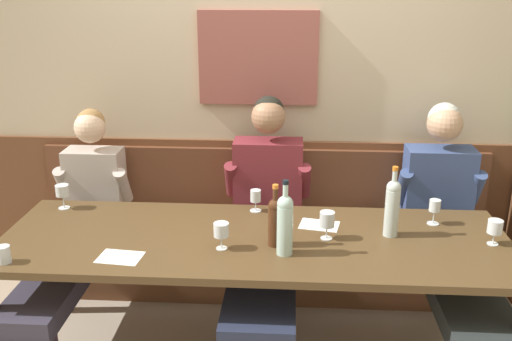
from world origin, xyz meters
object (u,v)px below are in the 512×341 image
at_px(wine_glass_center_front, 62,191).
at_px(wine_glass_center_rear, 221,231).
at_px(dining_table, 254,249).
at_px(person_left_seat, 76,229).
at_px(person_right_seat, 265,227).
at_px(wine_glass_mid_right, 435,207).
at_px(wine_glass_near_bucket, 256,197).
at_px(wine_bottle_amber_mid, 285,223).
at_px(water_tumbler_left, 4,254).
at_px(person_center_right_seat, 450,232).
at_px(wine_bottle_green_tall, 275,220).
at_px(wine_bottle_clear_water, 392,206).
at_px(wine_glass_mid_left, 495,228).
at_px(wall_bench, 262,251).
at_px(wine_glass_right_end, 327,221).

bearing_deg(wine_glass_center_front, wine_glass_center_rear, -25.10).
relative_size(dining_table, person_left_seat, 1.98).
bearing_deg(person_right_seat, dining_table, -96.47).
bearing_deg(wine_glass_mid_right, wine_glass_center_front, 177.60).
bearing_deg(wine_glass_near_bucket, wine_bottle_amber_mid, -71.56).
height_order(wine_bottle_amber_mid, water_tumbler_left, wine_bottle_amber_mid).
distance_m(dining_table, person_left_seat, 1.13).
bearing_deg(wine_glass_near_bucket, dining_table, -87.40).
bearing_deg(wine_glass_mid_right, wine_bottle_amber_mid, -153.28).
relative_size(person_right_seat, water_tumbler_left, 15.80).
height_order(dining_table, wine_bottle_amber_mid, wine_bottle_amber_mid).
bearing_deg(wine_glass_center_front, wine_glass_mid_right, -2.40).
xyz_separation_m(person_center_right_seat, wine_glass_near_bucket, (-1.12, 0.00, 0.19)).
distance_m(wine_bottle_green_tall, wine_bottle_clear_water, 0.62).
relative_size(person_center_right_seat, wine_bottle_green_tall, 4.13).
bearing_deg(wine_bottle_amber_mid, wine_bottle_clear_water, 24.11).
height_order(dining_table, wine_glass_near_bucket, wine_glass_near_bucket).
xyz_separation_m(wine_glass_mid_right, water_tumbler_left, (-2.14, -0.58, -0.06)).
bearing_deg(person_left_seat, wine_glass_mid_left, -8.03).
bearing_deg(wall_bench, water_tumbler_left, -137.12).
bearing_deg(wine_bottle_clear_water, person_right_seat, 157.73).
xyz_separation_m(dining_table, wine_glass_center_rear, (-0.15, -0.14, 0.16)).
bearing_deg(water_tumbler_left, wine_glass_center_rear, 11.79).
bearing_deg(wine_bottle_green_tall, person_center_right_seat, 23.44).
xyz_separation_m(person_right_seat, wine_bottle_amber_mid, (0.12, -0.52, 0.26)).
relative_size(wall_bench, wine_glass_mid_left, 22.30).
distance_m(person_left_seat, wine_bottle_green_tall, 1.29).
xyz_separation_m(person_center_right_seat, wine_bottle_green_tall, (-0.99, -0.43, 0.24)).
bearing_deg(water_tumbler_left, wine_glass_mid_left, 8.32).
distance_m(person_left_seat, wine_glass_center_rear, 1.06).
height_order(dining_table, person_right_seat, person_right_seat).
bearing_deg(wine_glass_center_rear, wine_glass_near_bucket, 74.30).
height_order(wall_bench, wine_glass_right_end, wall_bench).
bearing_deg(wine_glass_right_end, wine_glass_near_bucket, 138.69).
xyz_separation_m(wine_glass_mid_right, wine_glass_center_front, (-2.11, 0.09, 0.01)).
bearing_deg(water_tumbler_left, dining_table, 16.69).
height_order(dining_table, wine_bottle_green_tall, wine_bottle_green_tall).
xyz_separation_m(person_right_seat, water_tumbler_left, (-1.21, -0.70, 0.14)).
xyz_separation_m(person_left_seat, wine_glass_center_rear, (0.93, -0.46, 0.23)).
height_order(wine_bottle_clear_water, wine_bottle_amber_mid, wine_bottle_amber_mid).
distance_m(person_center_right_seat, water_tumbler_left, 2.38).
bearing_deg(wine_bottle_green_tall, wine_bottle_amber_mid, -61.48).
relative_size(wine_bottle_amber_mid, wine_glass_mid_left, 2.90).
relative_size(person_left_seat, wine_bottle_green_tall, 4.10).
distance_m(wine_glass_right_end, water_tumbler_left, 1.59).
distance_m(wine_bottle_clear_water, wine_glass_center_rear, 0.89).
height_order(wine_glass_mid_right, wine_glass_mid_left, wine_glass_mid_right).
bearing_deg(wine_bottle_amber_mid, person_right_seat, 103.00).
bearing_deg(dining_table, wine_bottle_green_tall, -36.34).
distance_m(person_right_seat, wine_glass_center_rear, 0.56).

